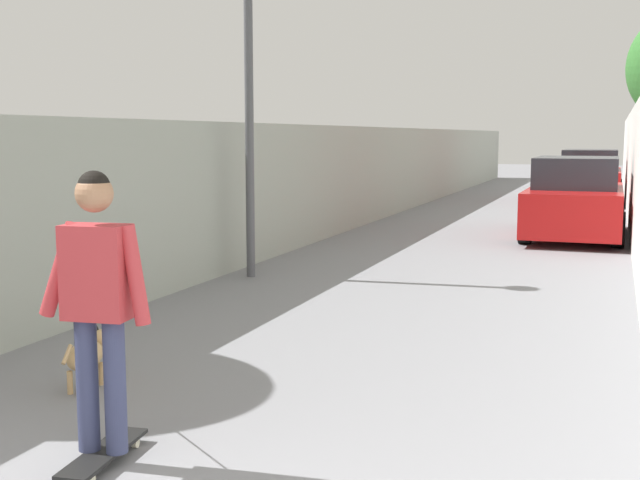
{
  "coord_description": "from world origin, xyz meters",
  "views": [
    {
      "loc": [
        -1.84,
        -2.4,
        1.96
      ],
      "look_at": [
        5.03,
        0.12,
        1.0
      ],
      "focal_mm": 45.15,
      "sensor_mm": 36.0,
      "label": 1
    }
  ],
  "objects_px": {
    "person_skateboarder": "(98,290)",
    "dog": "(88,354)",
    "car_far": "(590,178)",
    "skateboard": "(104,453)",
    "lamp_post": "(248,45)",
    "car_near": "(575,200)"
  },
  "relations": [
    {
      "from": "lamp_post",
      "to": "person_skateboarder",
      "type": "bearing_deg",
      "value": -162.81
    },
    {
      "from": "person_skateboarder",
      "to": "skateboard",
      "type": "bearing_deg",
      "value": 20.56
    },
    {
      "from": "lamp_post",
      "to": "car_near",
      "type": "distance_m",
      "value": 7.7
    },
    {
      "from": "dog",
      "to": "car_near",
      "type": "xyz_separation_m",
      "value": [
        11.08,
        -3.08,
        0.44
      ]
    },
    {
      "from": "car_near",
      "to": "car_far",
      "type": "height_order",
      "value": "same"
    },
    {
      "from": "person_skateboarder",
      "to": "car_far",
      "type": "relative_size",
      "value": 0.39
    },
    {
      "from": "person_skateboarder",
      "to": "dog",
      "type": "bearing_deg",
      "value": 39.33
    },
    {
      "from": "skateboard",
      "to": "car_near",
      "type": "height_order",
      "value": "car_near"
    },
    {
      "from": "person_skateboarder",
      "to": "dog",
      "type": "xyz_separation_m",
      "value": [
        1.2,
        0.98,
        -0.79
      ]
    },
    {
      "from": "person_skateboarder",
      "to": "dog",
      "type": "relative_size",
      "value": 1.11
    },
    {
      "from": "person_skateboarder",
      "to": "lamp_post",
      "type": "bearing_deg",
      "value": 17.19
    },
    {
      "from": "person_skateboarder",
      "to": "car_far",
      "type": "height_order",
      "value": "person_skateboarder"
    },
    {
      "from": "dog",
      "to": "person_skateboarder",
      "type": "bearing_deg",
      "value": -140.67
    },
    {
      "from": "car_far",
      "to": "person_skateboarder",
      "type": "bearing_deg",
      "value": 174.24
    },
    {
      "from": "skateboard",
      "to": "car_near",
      "type": "distance_m",
      "value": 12.47
    },
    {
      "from": "skateboard",
      "to": "person_skateboarder",
      "type": "height_order",
      "value": "person_skateboarder"
    },
    {
      "from": "lamp_post",
      "to": "skateboard",
      "type": "relative_size",
      "value": 5.69
    },
    {
      "from": "skateboard",
      "to": "dog",
      "type": "relative_size",
      "value": 0.54
    },
    {
      "from": "lamp_post",
      "to": "skateboard",
      "type": "height_order",
      "value": "lamp_post"
    },
    {
      "from": "dog",
      "to": "car_near",
      "type": "distance_m",
      "value": 11.51
    },
    {
      "from": "dog",
      "to": "car_near",
      "type": "relative_size",
      "value": 0.36
    },
    {
      "from": "lamp_post",
      "to": "dog",
      "type": "height_order",
      "value": "lamp_post"
    }
  ]
}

